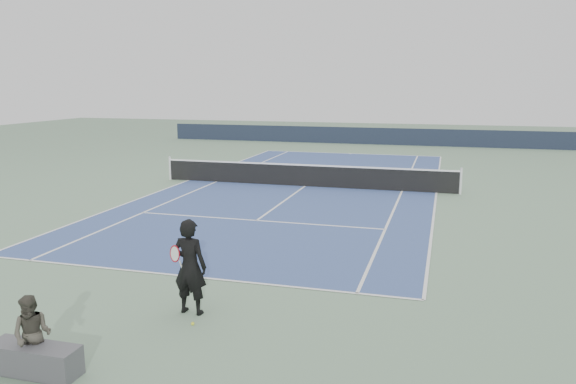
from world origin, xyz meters
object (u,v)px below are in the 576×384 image
(spectator_bench, at_px, (33,346))
(tennis_net, at_px, (305,175))
(tennis_player, at_px, (190,267))
(tennis_ball, at_px, (193,324))

(spectator_bench, bearing_deg, tennis_net, 89.64)
(tennis_player, relative_size, spectator_bench, 1.24)
(tennis_net, distance_m, tennis_ball, 14.34)
(tennis_player, distance_m, tennis_ball, 1.08)
(tennis_ball, bearing_deg, spectator_bench, -124.78)
(tennis_net, height_order, tennis_ball, tennis_net)
(tennis_player, bearing_deg, tennis_ball, -62.24)
(tennis_net, xyz_separation_m, tennis_ball, (1.46, -14.26, -0.47))
(tennis_player, xyz_separation_m, spectator_bench, (-1.29, -2.77, -0.49))
(tennis_ball, distance_m, spectator_bench, 2.77)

